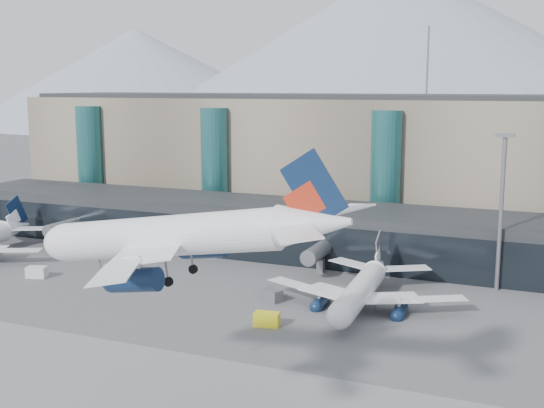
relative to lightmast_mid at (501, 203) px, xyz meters
The scene contains 13 objects.
ground 58.41m from the lightmast_mid, 122.01° to the right, with size 900.00×900.00×0.00m, color #515154.
concourse 32.94m from the lightmast_mid, 162.04° to the left, with size 170.00×27.00×10.00m.
terminal_main 69.21m from the lightmast_mid, 142.63° to the left, with size 130.00×30.00×31.00m.
teal_towers 51.97m from the lightmast_mid, 149.97° to the left, with size 116.40×19.40×46.00m.
mountain_ridge 333.77m from the lightmast_mid, 92.42° to the left, with size 910.00×400.00×110.00m.
lightmast_mid is the anchor object (origin of this frame).
hero_jet 63.42m from the lightmast_mid, 111.33° to the right, with size 33.02×34.31×11.04m.
jet_parked_mid 26.19m from the lightmast_mid, 139.19° to the right, with size 32.32×31.50×10.41m.
veh_a 79.31m from the lightmast_mid, 162.82° to the right, with size 3.41×1.92×1.92m, color silver.
veh_b 64.18m from the lightmast_mid, 167.22° to the right, with size 2.90×1.78×1.67m, color gold.
veh_c 39.63m from the lightmast_mid, 148.55° to the right, with size 3.43×1.81×1.91m, color #4C4C51.
veh_g 27.57m from the lightmast_mid, 148.51° to the right, with size 2.44×1.42×1.42m, color silver.
veh_h 43.28m from the lightmast_mid, 133.18° to the right, with size 3.52×1.85×1.94m, color gold.
Camera 1 is at (37.35, -65.28, 33.09)m, focal length 45.00 mm.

